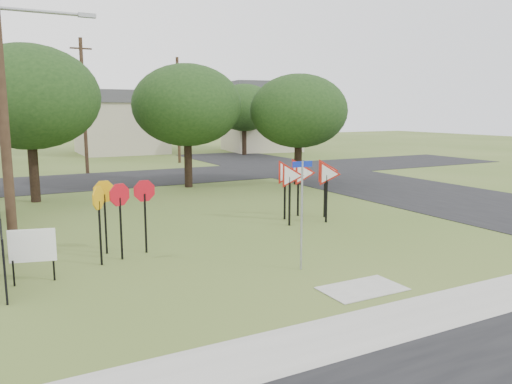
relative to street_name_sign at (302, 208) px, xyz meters
The scene contains 20 objects.
ground 1.81m from the street_name_sign, 41.05° to the left, with size 140.00×140.00×0.00m, color #435B22.
sidewalk 4.17m from the street_name_sign, 82.80° to the right, with size 30.00×1.60×0.02m, color #9B9A92.
planting_strip 5.28m from the street_name_sign, 84.52° to the right, with size 30.00×0.80×0.02m, color #435B22.
street_right 16.34m from the street_name_sign, 39.85° to the left, with size 8.00×50.00×0.02m, color black.
street_far 20.49m from the street_name_sign, 88.66° to the left, with size 60.00×8.00×0.02m, color black.
curb_pad 2.64m from the street_name_sign, 76.45° to the right, with size 2.00×1.20×0.02m, color #9B9A92.
street_name_sign is the anchor object (origin of this frame).
stop_sign_cluster 5.34m from the street_name_sign, 140.06° to the left, with size 2.00×1.45×2.24m.
yield_sign_cluster 6.20m from the street_name_sign, 55.88° to the left, with size 2.96×2.17×2.42m.
info_board 6.87m from the street_name_sign, 161.39° to the left, with size 1.08×0.31×1.38m.
utility_pole_main 9.06m from the street_name_sign, 143.98° to the left, with size 3.55×0.33×10.00m.
far_pole_a 24.64m from the street_name_sign, 93.57° to the left, with size 1.40×0.24×9.00m.
far_pole_b 29.27m from the street_name_sign, 77.16° to the left, with size 1.40×0.24×8.50m.
fence_run 9.80m from the street_name_sign, 136.89° to the left, with size 0.05×11.55×1.50m.
house_mid 40.69m from the street_name_sign, 83.68° to the left, with size 8.40×8.40×6.20m.
house_right 40.88m from the street_name_sign, 63.10° to the left, with size 8.30×8.30×7.20m.
tree_near_left 15.76m from the street_name_sign, 110.96° to the left, with size 6.40×6.40×7.27m.
tree_near_mid 15.87m from the street_name_sign, 80.87° to the left, with size 6.00×6.00×6.80m.
tree_near_right 16.07m from the street_name_sign, 57.71° to the left, with size 5.60×5.60×6.33m.
tree_far_right 35.62m from the street_name_sign, 65.93° to the left, with size 6.00×6.00×6.80m.
Camera 1 is at (-7.63, -11.35, 4.25)m, focal length 35.00 mm.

